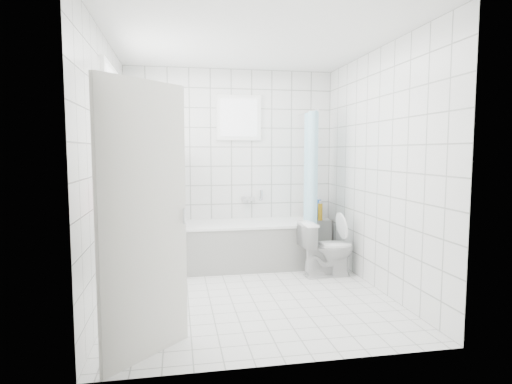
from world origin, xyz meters
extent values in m
plane|color=white|center=(0.00, 0.00, 0.00)|extent=(3.00, 3.00, 0.00)
plane|color=white|center=(0.00, 0.00, 2.60)|extent=(3.00, 3.00, 0.00)
cube|color=white|center=(0.00, 1.50, 1.30)|extent=(2.80, 0.02, 2.60)
cube|color=white|center=(0.00, -1.50, 1.30)|extent=(2.80, 0.02, 2.60)
cube|color=white|center=(-1.40, 0.00, 1.30)|extent=(0.02, 3.00, 2.60)
cube|color=white|center=(1.40, 0.00, 1.30)|extent=(0.02, 3.00, 2.60)
cube|color=white|center=(-1.35, 0.30, 1.60)|extent=(0.01, 0.90, 1.40)
cube|color=white|center=(0.10, 1.46, 1.95)|extent=(0.50, 0.01, 0.50)
cube|color=white|center=(-1.31, 0.30, 0.86)|extent=(0.18, 1.02, 0.08)
cube|color=silver|center=(-0.97, -1.20, 1.00)|extent=(0.59, 0.60, 2.00)
cube|color=white|center=(0.12, 1.12, 0.28)|extent=(1.76, 0.75, 0.55)
cube|color=white|center=(0.12, 1.12, 0.57)|extent=(1.78, 0.77, 0.03)
cube|color=white|center=(-0.83, 1.07, 0.75)|extent=(0.15, 0.85, 1.50)
cube|color=white|center=(1.17, 1.38, 0.28)|extent=(0.40, 0.24, 0.55)
imported|color=white|center=(1.03, 0.52, 0.33)|extent=(0.67, 0.41, 0.67)
cylinder|color=silver|center=(0.95, 1.10, 2.00)|extent=(0.02, 0.80, 0.02)
cube|color=silver|center=(0.22, 1.46, 0.85)|extent=(0.18, 0.06, 0.06)
imported|color=silver|center=(-1.30, 0.39, 1.04)|extent=(0.14, 0.14, 0.27)
imported|color=#33E4E8|center=(-1.30, 0.13, 1.00)|extent=(0.10, 0.10, 0.20)
imported|color=white|center=(-1.30, 0.25, 0.99)|extent=(0.19, 0.19, 0.17)
imported|color=#CE5065|center=(-1.30, -0.06, 1.06)|extent=(0.16, 0.16, 0.31)
cylinder|color=blue|center=(1.21, 1.38, 0.69)|extent=(0.06, 0.06, 0.28)
cylinder|color=#199728|center=(1.12, 1.32, 0.65)|extent=(0.06, 0.06, 0.20)
cylinder|color=orange|center=(1.20, 1.29, 0.67)|extent=(0.06, 0.06, 0.23)
cylinder|color=red|center=(1.14, 1.41, 0.67)|extent=(0.06, 0.06, 0.25)
camera|label=1|loc=(-0.74, -4.30, 1.50)|focal=30.00mm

